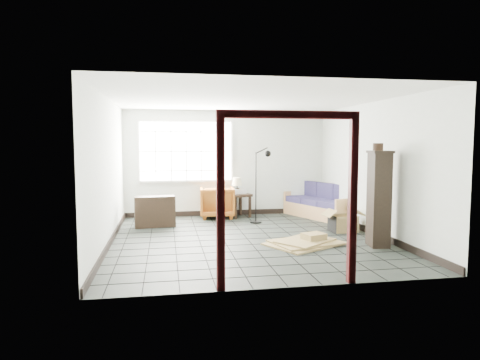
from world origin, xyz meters
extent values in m
plane|color=black|center=(0.00, 0.00, 0.00)|extent=(5.50, 5.50, 0.00)
cube|color=silver|center=(0.00, 2.75, 1.30)|extent=(5.00, 0.02, 2.60)
cube|color=silver|center=(0.00, -2.75, 1.30)|extent=(5.00, 0.02, 2.60)
cube|color=silver|center=(-2.50, 0.00, 1.30)|extent=(0.02, 5.50, 2.60)
cube|color=silver|center=(2.50, 0.00, 1.30)|extent=(0.02, 5.50, 2.60)
cube|color=white|center=(0.00, 0.00, 2.60)|extent=(5.00, 5.50, 0.02)
cube|color=black|center=(0.00, 2.73, 0.06)|extent=(4.95, 0.03, 0.12)
cube|color=black|center=(-2.48, 0.00, 0.06)|extent=(0.03, 5.45, 0.12)
cube|color=black|center=(2.48, 0.00, 0.06)|extent=(0.03, 5.45, 0.12)
cube|color=silver|center=(-1.00, 2.71, 1.60)|extent=(2.32, 0.06, 1.52)
cube|color=white|center=(-1.00, 2.67, 1.60)|extent=(2.20, 0.02, 1.40)
cube|color=#3D0D0E|center=(-0.85, -2.70, 1.05)|extent=(0.10, 0.08, 2.10)
cube|color=#3D0D0E|center=(0.85, -2.70, 1.05)|extent=(0.10, 0.08, 2.10)
cube|color=#3D0D0E|center=(0.00, -2.70, 2.15)|extent=(1.80, 0.08, 0.10)
cube|color=tan|center=(2.15, 1.99, 0.16)|extent=(1.33, 1.90, 0.32)
cube|color=tan|center=(2.50, 1.15, 0.28)|extent=(0.67, 0.32, 0.56)
cube|color=tan|center=(1.80, 2.83, 0.28)|extent=(0.67, 0.32, 0.56)
cube|color=tan|center=(2.44, 2.11, 0.48)|extent=(0.74, 1.66, 0.62)
cube|color=#181638|center=(2.36, 1.45, 0.39)|extent=(0.80, 0.76, 0.14)
cube|color=#181638|center=(2.59, 1.55, 0.60)|extent=(0.33, 0.57, 0.46)
cube|color=#181638|center=(2.13, 1.99, 0.39)|extent=(0.80, 0.76, 0.14)
cube|color=#181638|center=(2.37, 2.08, 0.60)|extent=(0.33, 0.57, 0.46)
cube|color=#181638|center=(1.91, 2.52, 0.39)|extent=(0.80, 0.76, 0.14)
cube|color=#181638|center=(2.15, 2.62, 0.60)|extent=(0.33, 0.57, 0.46)
imported|color=#954915|center=(-0.29, 2.40, 0.41)|extent=(0.85, 0.80, 0.82)
cube|color=black|center=(0.23, 2.40, 0.54)|extent=(0.68, 0.68, 0.06)
cube|color=black|center=(0.12, 2.13, 0.26)|extent=(0.07, 0.07, 0.52)
cube|color=black|center=(0.50, 2.29, 0.26)|extent=(0.07, 0.07, 0.52)
cube|color=black|center=(-0.04, 2.51, 0.26)|extent=(0.07, 0.07, 0.52)
cube|color=black|center=(0.34, 2.67, 0.26)|extent=(0.07, 0.07, 0.52)
cylinder|color=black|center=(0.22, 2.46, 0.64)|extent=(0.11, 0.11, 0.14)
cylinder|color=black|center=(0.22, 2.46, 0.76)|extent=(0.03, 0.03, 0.10)
cone|color=beige|center=(0.22, 2.46, 0.86)|extent=(0.30, 0.30, 0.20)
cube|color=silver|center=(0.25, 2.45, 0.63)|extent=(0.37, 0.32, 0.11)
cylinder|color=black|center=(0.10, 2.41, 0.63)|extent=(0.04, 0.07, 0.07)
cylinder|color=black|center=(0.50, 1.57, 0.02)|extent=(0.28, 0.28, 0.03)
cylinder|color=black|center=(0.50, 1.57, 0.81)|extent=(0.03, 0.03, 1.58)
cylinder|color=black|center=(0.62, 1.53, 1.64)|extent=(0.27, 0.04, 0.14)
sphere|color=black|center=(0.75, 1.49, 1.57)|extent=(0.15, 0.15, 0.14)
cube|color=black|center=(-1.74, 1.50, 0.33)|extent=(0.88, 0.42, 0.66)
cube|color=black|center=(-1.74, 1.50, 0.34)|extent=(0.82, 0.36, 0.03)
cube|color=black|center=(2.15, -0.94, 0.83)|extent=(0.37, 0.45, 1.65)
cube|color=black|center=(2.15, -0.94, 1.65)|extent=(0.42, 0.50, 0.04)
cylinder|color=black|center=(2.10, -0.96, 1.74)|extent=(0.23, 0.23, 0.13)
cube|color=olive|center=(2.06, 0.35, 0.01)|extent=(0.52, 0.43, 0.02)
cube|color=black|center=(1.82, 0.33, 0.17)|extent=(0.05, 0.39, 0.33)
cube|color=olive|center=(2.30, 0.36, 0.17)|extent=(0.05, 0.39, 0.33)
cube|color=olive|center=(2.08, 0.15, 0.17)|extent=(0.49, 0.06, 0.33)
cube|color=olive|center=(2.05, 0.54, 0.17)|extent=(0.49, 0.06, 0.33)
cube|color=olive|center=(1.75, 0.32, 0.39)|extent=(0.22, 0.40, 0.14)
cube|color=olive|center=(2.37, 0.37, 0.39)|extent=(0.22, 0.40, 0.14)
cube|color=olive|center=(0.93, -0.60, 0.01)|extent=(1.58, 1.41, 0.03)
cube|color=olive|center=(0.93, -0.60, 0.04)|extent=(1.33, 1.13, 0.03)
cube|color=olive|center=(0.93, -0.60, 0.07)|extent=(1.20, 1.14, 0.03)
cube|color=olive|center=(1.10, -0.58, 0.14)|extent=(0.46, 0.41, 0.11)
camera|label=1|loc=(-1.50, -7.78, 1.81)|focal=32.00mm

